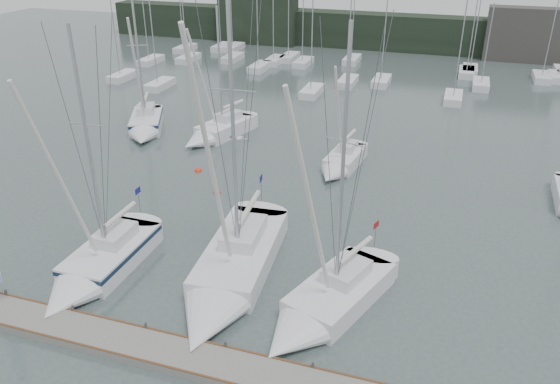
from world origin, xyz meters
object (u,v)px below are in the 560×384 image
at_px(sailboat_near_center, 227,282).
at_px(sailboat_mid_c, 340,164).
at_px(sailboat_mid_a, 145,126).
at_px(sailboat_mid_b, 214,133).
at_px(buoy_c, 198,171).
at_px(sailboat_near_right, 319,311).
at_px(buoy_a, 217,193).
at_px(sailboat_near_left, 94,270).

distance_m(sailboat_near_center, sailboat_mid_c, 16.91).
xyz_separation_m(sailboat_mid_a, sailboat_mid_c, (18.50, -2.61, -0.12)).
xyz_separation_m(sailboat_mid_b, sailboat_mid_c, (11.91, -3.09, -0.06)).
relative_size(sailboat_mid_b, buoy_c, 21.39).
relative_size(sailboat_near_center, sailboat_mid_c, 1.68).
relative_size(sailboat_near_right, sailboat_mid_a, 1.17).
distance_m(sailboat_near_right, sailboat_mid_b, 25.33).
height_order(sailboat_near_right, buoy_a, sailboat_near_right).
bearing_deg(sailboat_near_center, sailboat_mid_c, 77.24).
relative_size(sailboat_mid_c, buoy_a, 20.04).
distance_m(sailboat_near_center, buoy_a, 11.51).
height_order(sailboat_near_right, buoy_c, sailboat_near_right).
xyz_separation_m(sailboat_near_right, sailboat_mid_a, (-21.35, 20.09, 0.07)).
bearing_deg(sailboat_mid_c, sailboat_near_center, -90.75).
distance_m(sailboat_near_left, sailboat_near_right, 12.26).
bearing_deg(sailboat_mid_b, sailboat_near_center, -47.24).
bearing_deg(sailboat_mid_a, buoy_a, -64.31).
height_order(sailboat_mid_c, buoy_c, sailboat_mid_c).
distance_m(sailboat_near_left, buoy_c, 14.58).
height_order(sailboat_near_center, sailboat_near_right, sailboat_near_center).
bearing_deg(buoy_a, sailboat_mid_a, 140.63).
bearing_deg(buoy_c, sailboat_near_right, -46.70).
bearing_deg(sailboat_mid_c, sailboat_mid_b, 172.35).
distance_m(sailboat_mid_b, buoy_a, 10.60).
distance_m(sailboat_near_right, buoy_a, 15.06).
relative_size(sailboat_near_right, buoy_a, 28.92).
bearing_deg(sailboat_near_left, sailboat_mid_c, 62.66).
bearing_deg(buoy_a, sailboat_mid_b, 115.13).
height_order(sailboat_near_left, sailboat_near_center, sailboat_near_center).
relative_size(sailboat_mid_a, sailboat_mid_c, 1.23).
bearing_deg(sailboat_mid_b, sailboat_near_right, -37.52).
bearing_deg(buoy_c, buoy_a, -45.76).
height_order(sailboat_mid_c, buoy_a, sailboat_mid_c).
relative_size(sailboat_mid_b, buoy_a, 23.19).
height_order(sailboat_near_left, buoy_c, sailboat_near_left).
xyz_separation_m(sailboat_near_center, sailboat_mid_b, (-9.65, 19.85, -0.02)).
xyz_separation_m(sailboat_near_left, sailboat_near_center, (7.13, 1.26, -0.00)).
bearing_deg(sailboat_near_left, sailboat_near_center, 10.18).
relative_size(sailboat_near_right, sailboat_mid_b, 1.25).
distance_m(sailboat_near_left, sailboat_mid_a, 22.55).
distance_m(sailboat_near_left, sailboat_mid_b, 21.26).
distance_m(sailboat_mid_b, buoy_c, 6.78).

